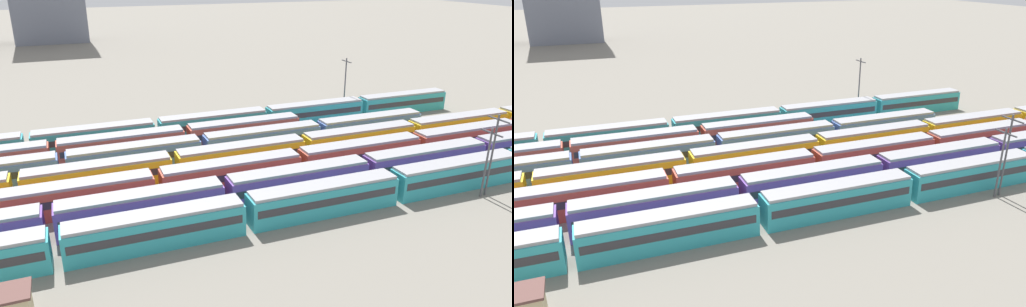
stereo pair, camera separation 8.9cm
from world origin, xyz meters
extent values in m
plane|color=slate|center=(0.00, 15.60, 0.00)|extent=(600.00, 600.00, 0.00)
cube|color=teal|center=(15.15, 0.00, 1.70)|extent=(18.00, 3.00, 3.40)
cube|color=#2D2D33|center=(15.15, 0.00, 2.11)|extent=(17.20, 3.06, 0.90)
cube|color=#939399|center=(15.15, 0.00, 3.57)|extent=(17.60, 2.70, 0.35)
cube|color=teal|center=(34.05, 0.00, 1.70)|extent=(18.00, 3.00, 3.40)
cube|color=#2D2D33|center=(34.05, 0.00, 2.11)|extent=(17.20, 3.06, 0.90)
cube|color=#939399|center=(34.05, 0.00, 3.57)|extent=(17.60, 2.70, 0.35)
cube|color=teal|center=(52.95, 0.00, 1.70)|extent=(18.00, 3.00, 3.40)
cube|color=#2D2D33|center=(52.95, 0.00, 2.11)|extent=(17.20, 3.06, 0.90)
cube|color=#939399|center=(52.95, 0.00, 3.57)|extent=(17.60, 2.70, 0.35)
cube|color=#6B429E|center=(14.57, 5.20, 1.70)|extent=(18.00, 3.00, 3.40)
cube|color=#2D2D33|center=(14.57, 5.20, 2.11)|extent=(17.20, 3.06, 0.90)
cube|color=#939399|center=(14.57, 5.20, 3.57)|extent=(17.60, 2.70, 0.35)
cube|color=#6B429E|center=(33.47, 5.20, 1.70)|extent=(18.00, 3.00, 3.40)
cube|color=#2D2D33|center=(33.47, 5.20, 2.11)|extent=(17.20, 3.06, 0.90)
cube|color=#939399|center=(33.47, 5.20, 3.57)|extent=(17.60, 2.70, 0.35)
cube|color=#6B429E|center=(52.37, 5.20, 1.70)|extent=(18.00, 3.00, 3.40)
cube|color=#2D2D33|center=(52.37, 5.20, 2.11)|extent=(17.20, 3.06, 0.90)
cube|color=#939399|center=(52.37, 5.20, 3.57)|extent=(17.60, 2.70, 0.35)
cube|color=#BC4C38|center=(7.72, 10.40, 1.70)|extent=(18.00, 3.00, 3.40)
cube|color=#2D2D33|center=(7.72, 10.40, 2.11)|extent=(17.20, 3.06, 0.90)
cube|color=#939399|center=(7.72, 10.40, 3.57)|extent=(17.60, 2.70, 0.35)
cube|color=#BC4C38|center=(26.62, 10.40, 1.70)|extent=(18.00, 3.00, 3.40)
cube|color=#2D2D33|center=(26.62, 10.40, 2.11)|extent=(17.20, 3.06, 0.90)
cube|color=#939399|center=(26.62, 10.40, 3.57)|extent=(17.60, 2.70, 0.35)
cube|color=#BC4C38|center=(45.52, 10.40, 1.70)|extent=(18.00, 3.00, 3.40)
cube|color=#2D2D33|center=(45.52, 10.40, 2.11)|extent=(17.20, 3.06, 0.90)
cube|color=#939399|center=(45.52, 10.40, 3.57)|extent=(17.60, 2.70, 0.35)
cube|color=#BC4C38|center=(64.42, 10.40, 1.70)|extent=(18.00, 3.00, 3.40)
cube|color=#2D2D33|center=(64.42, 10.40, 2.11)|extent=(17.20, 3.06, 0.90)
cube|color=#939399|center=(64.42, 10.40, 3.57)|extent=(17.60, 2.70, 0.35)
cube|color=yellow|center=(10.90, 15.60, 1.70)|extent=(18.00, 3.00, 3.40)
cube|color=#2D2D33|center=(10.90, 15.60, 2.11)|extent=(17.20, 3.06, 0.90)
cube|color=#939399|center=(10.90, 15.60, 3.57)|extent=(17.60, 2.70, 0.35)
cube|color=yellow|center=(29.80, 15.60, 1.70)|extent=(18.00, 3.00, 3.40)
cube|color=#2D2D33|center=(29.80, 15.60, 2.11)|extent=(17.20, 3.06, 0.90)
cube|color=#939399|center=(29.80, 15.60, 3.57)|extent=(17.60, 2.70, 0.35)
cube|color=yellow|center=(48.70, 15.60, 1.70)|extent=(18.00, 3.00, 3.40)
cube|color=#2D2D33|center=(48.70, 15.60, 2.11)|extent=(17.20, 3.06, 0.90)
cube|color=#939399|center=(48.70, 15.60, 3.57)|extent=(17.60, 2.70, 0.35)
cube|color=yellow|center=(67.60, 15.60, 1.70)|extent=(18.00, 3.00, 3.40)
cube|color=#2D2D33|center=(67.60, 15.60, 2.11)|extent=(17.20, 3.06, 0.90)
cube|color=#939399|center=(67.60, 15.60, 3.57)|extent=(17.60, 2.70, 0.35)
cube|color=#4C70BC|center=(16.18, 20.80, 1.70)|extent=(18.00, 3.00, 3.40)
cube|color=#2D2D33|center=(16.18, 20.80, 2.11)|extent=(17.20, 3.06, 0.90)
cube|color=#939399|center=(16.18, 20.80, 3.57)|extent=(17.60, 2.70, 0.35)
cube|color=#4C70BC|center=(35.08, 20.80, 1.70)|extent=(18.00, 3.00, 3.40)
cube|color=#2D2D33|center=(35.08, 20.80, 2.11)|extent=(17.20, 3.06, 0.90)
cube|color=#939399|center=(35.08, 20.80, 3.57)|extent=(17.60, 2.70, 0.35)
cube|color=#4C70BC|center=(53.98, 20.80, 1.70)|extent=(18.00, 3.00, 3.40)
cube|color=#2D2D33|center=(53.98, 20.80, 2.11)|extent=(17.20, 3.06, 0.90)
cube|color=#939399|center=(53.98, 20.80, 3.57)|extent=(17.60, 2.70, 0.35)
cube|color=#BC4C38|center=(15.08, 26.00, 1.70)|extent=(18.00, 3.00, 3.40)
cube|color=#2D2D33|center=(15.08, 26.00, 2.11)|extent=(17.20, 3.06, 0.90)
cube|color=#939399|center=(15.08, 26.00, 3.57)|extent=(17.60, 2.70, 0.35)
cube|color=#BC4C38|center=(33.98, 26.00, 1.70)|extent=(18.00, 3.00, 3.40)
cube|color=#2D2D33|center=(33.98, 26.00, 2.11)|extent=(17.20, 3.06, 0.90)
cube|color=#939399|center=(33.98, 26.00, 3.57)|extent=(17.60, 2.70, 0.35)
cube|color=teal|center=(11.56, 31.20, 1.70)|extent=(18.00, 3.00, 3.40)
cube|color=#2D2D33|center=(11.56, 31.20, 2.11)|extent=(17.20, 3.06, 0.90)
cube|color=#939399|center=(11.56, 31.20, 3.57)|extent=(17.60, 2.70, 0.35)
cube|color=teal|center=(30.46, 31.20, 1.70)|extent=(18.00, 3.00, 3.40)
cube|color=#2D2D33|center=(30.46, 31.20, 2.11)|extent=(17.20, 3.06, 0.90)
cube|color=#939399|center=(30.46, 31.20, 3.57)|extent=(17.60, 2.70, 0.35)
cube|color=teal|center=(49.36, 31.20, 1.70)|extent=(18.00, 3.00, 3.40)
cube|color=#2D2D33|center=(49.36, 31.20, 2.11)|extent=(17.20, 3.06, 0.90)
cube|color=#939399|center=(49.36, 31.20, 3.57)|extent=(17.60, 2.70, 0.35)
cube|color=teal|center=(68.26, 31.20, 1.70)|extent=(18.00, 3.00, 3.40)
cube|color=#2D2D33|center=(68.26, 31.20, 2.11)|extent=(17.20, 3.06, 0.90)
cube|color=#939399|center=(68.26, 31.20, 3.57)|extent=(17.60, 2.70, 0.35)
cylinder|color=#4C4C51|center=(55.07, -3.01, 5.17)|extent=(0.24, 0.24, 10.33)
cube|color=#47474C|center=(55.07, -3.01, 9.73)|extent=(0.16, 3.20, 0.16)
cylinder|color=#4C4C51|center=(57.24, 34.38, 5.29)|extent=(0.24, 0.24, 10.58)
cube|color=#47474C|center=(57.24, 34.38, 9.98)|extent=(0.16, 3.20, 0.16)
cylinder|color=#4C4C51|center=(54.24, -3.17, 4.40)|extent=(0.24, 0.24, 8.81)
cube|color=#47474C|center=(54.24, -3.17, 8.21)|extent=(0.16, 3.20, 0.16)
cube|color=brown|center=(2.18, -7.43, 2.92)|extent=(3.60, 3.00, 0.24)
camera|label=1|loc=(8.72, -43.67, 26.54)|focal=34.41mm
camera|label=2|loc=(8.80, -43.71, 26.54)|focal=34.41mm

